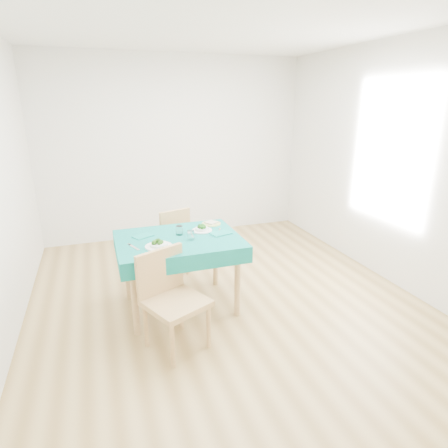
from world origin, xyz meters
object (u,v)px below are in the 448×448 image
object	(u,v)px
bowl_far	(202,228)
table	(180,273)
bowl_near	(159,243)
chair_near	(175,287)
chair_far	(169,237)
side_plate	(211,224)

from	to	relation	value
bowl_far	table	bearing A→B (deg)	-155.31
bowl_near	chair_near	bearing A→B (deg)	-84.72
table	chair_near	xyz separation A→B (m)	(-0.18, -0.65, 0.20)
table	bowl_far	distance (m)	0.51
chair_near	chair_far	xyz separation A→B (m)	(0.24, 1.48, -0.10)
chair_near	bowl_far	distance (m)	0.93
chair_far	side_plate	distance (m)	0.70
bowl_near	side_plate	bearing A→B (deg)	36.24
bowl_far	side_plate	xyz separation A→B (m)	(0.16, 0.19, -0.03)
bowl_far	chair_near	bearing A→B (deg)	-120.34
chair_near	bowl_far	xyz separation A→B (m)	(0.46, 0.78, 0.21)
chair_near	bowl_near	size ratio (longest dim) A/B	4.60
chair_far	side_plate	bearing A→B (deg)	109.65
chair_near	bowl_far	size ratio (longest dim) A/B	5.50
table	chair_far	distance (m)	0.84
chair_near	side_plate	size ratio (longest dim) A/B	5.55
bowl_near	bowl_far	distance (m)	0.58
table	chair_far	size ratio (longest dim) A/B	1.25
bowl_near	chair_far	bearing A→B (deg)	74.20
chair_near	chair_far	distance (m)	1.51
chair_near	bowl_near	xyz separation A→B (m)	(-0.04, 0.48, 0.22)
chair_near	bowl_near	world-z (taller)	chair_near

